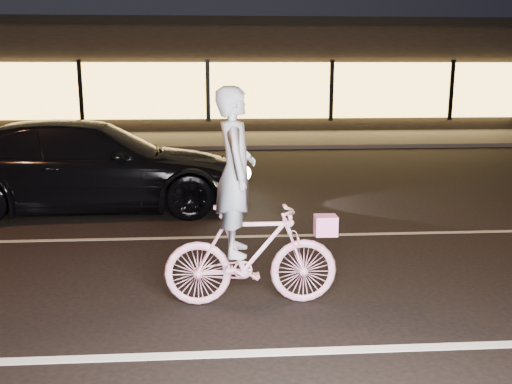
{
  "coord_description": "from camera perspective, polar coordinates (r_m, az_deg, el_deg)",
  "views": [
    {
      "loc": [
        0.28,
        -6.05,
        2.45
      ],
      "look_at": [
        0.75,
        0.6,
        0.98
      ],
      "focal_mm": 40.0,
      "sensor_mm": 36.0,
      "label": 1
    }
  ],
  "objects": [
    {
      "name": "ground",
      "position": [
        6.53,
        -6.28,
        -9.7
      ],
      "size": [
        90.0,
        90.0,
        0.0
      ],
      "primitive_type": "plane",
      "color": "black",
      "rests_on": "ground"
    },
    {
      "name": "lane_stripe_near",
      "position": [
        5.17,
        -6.93,
        -15.91
      ],
      "size": [
        60.0,
        0.12,
        0.01
      ],
      "primitive_type": "cube",
      "color": "silver",
      "rests_on": "ground"
    },
    {
      "name": "lane_stripe_far",
      "position": [
        8.41,
        -5.76,
        -4.54
      ],
      "size": [
        60.0,
        0.1,
        0.01
      ],
      "primitive_type": "cube",
      "color": "gray",
      "rests_on": "ground"
    },
    {
      "name": "sidewalk",
      "position": [
        19.2,
        -4.82,
        5.23
      ],
      "size": [
        30.0,
        4.0,
        0.12
      ],
      "primitive_type": "cube",
      "color": "#383533",
      "rests_on": "ground"
    },
    {
      "name": "storefront",
      "position": [
        25.02,
        -4.73,
        11.69
      ],
      "size": [
        25.4,
        8.42,
        4.2
      ],
      "color": "black",
      "rests_on": "ground"
    },
    {
      "name": "cyclist",
      "position": [
        5.86,
        -0.92,
        -3.87
      ],
      "size": [
        1.8,
        0.62,
        2.27
      ],
      "rotation": [
        0.0,
        0.0,
        1.57
      ],
      "color": "#EA468B",
      "rests_on": "ground"
    },
    {
      "name": "sedan",
      "position": [
        10.27,
        -16.19,
        2.55
      ],
      "size": [
        5.49,
        2.52,
        1.56
      ],
      "rotation": [
        0.0,
        0.0,
        1.63
      ],
      "color": "black",
      "rests_on": "ground"
    }
  ]
}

